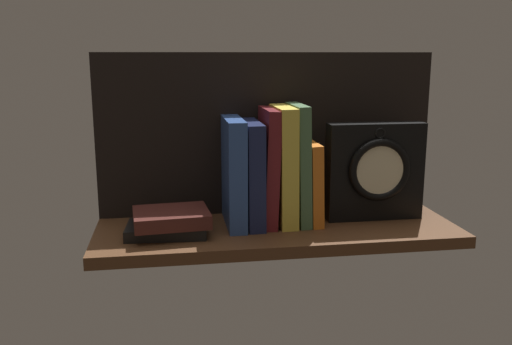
{
  "coord_description": "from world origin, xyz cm",
  "views": [
    {
      "loc": [
        -22.22,
        -111.08,
        36.42
      ],
      "look_at": [
        -4.17,
        3.45,
        11.36
      ],
      "focal_mm": 38.5,
      "sensor_mm": 36.0,
      "label": 1
    }
  ],
  "objects_px": {
    "book_yellow_seinlanguage": "(284,165)",
    "book_stack_side": "(169,222)",
    "book_blue_modern": "(234,172)",
    "book_navy_bierce": "(252,173)",
    "book_maroon_dawkins": "(268,167)",
    "book_green_romantic": "(299,164)",
    "framed_clock": "(375,171)",
    "book_orange_pandolfini": "(310,182)"
  },
  "relations": [
    {
      "from": "book_maroon_dawkins",
      "to": "book_green_romantic",
      "type": "bearing_deg",
      "value": 0.0
    },
    {
      "from": "book_green_romantic",
      "to": "book_stack_side",
      "type": "xyz_separation_m",
      "value": [
        -0.28,
        -0.05,
        -0.1
      ]
    },
    {
      "from": "book_navy_bierce",
      "to": "book_blue_modern",
      "type": "bearing_deg",
      "value": 180.0
    },
    {
      "from": "book_blue_modern",
      "to": "book_green_romantic",
      "type": "xyz_separation_m",
      "value": [
        0.14,
        0.0,
        0.01
      ]
    },
    {
      "from": "book_maroon_dawkins",
      "to": "book_yellow_seinlanguage",
      "type": "height_order",
      "value": "book_yellow_seinlanguage"
    },
    {
      "from": "book_maroon_dawkins",
      "to": "book_orange_pandolfini",
      "type": "height_order",
      "value": "book_maroon_dawkins"
    },
    {
      "from": "book_green_romantic",
      "to": "book_maroon_dawkins",
      "type": "bearing_deg",
      "value": 180.0
    },
    {
      "from": "book_orange_pandolfini",
      "to": "book_blue_modern",
      "type": "bearing_deg",
      "value": 180.0
    },
    {
      "from": "book_yellow_seinlanguage",
      "to": "framed_clock",
      "type": "height_order",
      "value": "book_yellow_seinlanguage"
    },
    {
      "from": "book_green_romantic",
      "to": "book_stack_side",
      "type": "height_order",
      "value": "book_green_romantic"
    },
    {
      "from": "book_blue_modern",
      "to": "book_orange_pandolfini",
      "type": "relative_size",
      "value": 1.3
    },
    {
      "from": "book_blue_modern",
      "to": "book_navy_bierce",
      "type": "distance_m",
      "value": 0.04
    },
    {
      "from": "book_yellow_seinlanguage",
      "to": "book_stack_side",
      "type": "relative_size",
      "value": 1.46
    },
    {
      "from": "book_stack_side",
      "to": "book_maroon_dawkins",
      "type": "bearing_deg",
      "value": 13.7
    },
    {
      "from": "book_navy_bierce",
      "to": "book_orange_pandolfini",
      "type": "relative_size",
      "value": 1.26
    },
    {
      "from": "book_maroon_dawkins",
      "to": "framed_clock",
      "type": "xyz_separation_m",
      "value": [
        0.24,
        -0.01,
        -0.02
      ]
    },
    {
      "from": "book_blue_modern",
      "to": "book_yellow_seinlanguage",
      "type": "relative_size",
      "value": 0.91
    },
    {
      "from": "book_blue_modern",
      "to": "book_orange_pandolfini",
      "type": "height_order",
      "value": "book_blue_modern"
    },
    {
      "from": "book_blue_modern",
      "to": "book_navy_bierce",
      "type": "xyz_separation_m",
      "value": [
        0.04,
        0.0,
        -0.0
      ]
    },
    {
      "from": "framed_clock",
      "to": "book_blue_modern",
      "type": "bearing_deg",
      "value": 178.39
    },
    {
      "from": "book_blue_modern",
      "to": "framed_clock",
      "type": "height_order",
      "value": "book_blue_modern"
    },
    {
      "from": "book_stack_side",
      "to": "book_orange_pandolfini",
      "type": "bearing_deg",
      "value": 9.56
    },
    {
      "from": "book_yellow_seinlanguage",
      "to": "book_orange_pandolfini",
      "type": "xyz_separation_m",
      "value": [
        0.06,
        0.0,
        -0.04
      ]
    },
    {
      "from": "book_maroon_dawkins",
      "to": "book_yellow_seinlanguage",
      "type": "xyz_separation_m",
      "value": [
        0.03,
        0.0,
        0.0
      ]
    },
    {
      "from": "book_blue_modern",
      "to": "book_stack_side",
      "type": "relative_size",
      "value": 1.32
    },
    {
      "from": "book_blue_modern",
      "to": "framed_clock",
      "type": "distance_m",
      "value": 0.32
    },
    {
      "from": "book_blue_modern",
      "to": "book_stack_side",
      "type": "height_order",
      "value": "book_blue_modern"
    },
    {
      "from": "book_yellow_seinlanguage",
      "to": "book_blue_modern",
      "type": "bearing_deg",
      "value": 180.0
    },
    {
      "from": "book_blue_modern",
      "to": "book_stack_side",
      "type": "bearing_deg",
      "value": -159.55
    },
    {
      "from": "book_orange_pandolfini",
      "to": "book_stack_side",
      "type": "height_order",
      "value": "book_orange_pandolfini"
    },
    {
      "from": "book_yellow_seinlanguage",
      "to": "book_navy_bierce",
      "type": "bearing_deg",
      "value": 180.0
    },
    {
      "from": "book_orange_pandolfini",
      "to": "framed_clock",
      "type": "bearing_deg",
      "value": -3.49
    },
    {
      "from": "framed_clock",
      "to": "book_stack_side",
      "type": "bearing_deg",
      "value": -174.56
    },
    {
      "from": "book_maroon_dawkins",
      "to": "framed_clock",
      "type": "height_order",
      "value": "book_maroon_dawkins"
    },
    {
      "from": "book_maroon_dawkins",
      "to": "book_stack_side",
      "type": "distance_m",
      "value": 0.24
    },
    {
      "from": "book_maroon_dawkins",
      "to": "book_stack_side",
      "type": "relative_size",
      "value": 1.44
    },
    {
      "from": "book_maroon_dawkins",
      "to": "framed_clock",
      "type": "relative_size",
      "value": 1.16
    },
    {
      "from": "book_orange_pandolfini",
      "to": "book_stack_side",
      "type": "bearing_deg",
      "value": -170.44
    },
    {
      "from": "book_blue_modern",
      "to": "book_green_romantic",
      "type": "relative_size",
      "value": 0.89
    },
    {
      "from": "book_orange_pandolfini",
      "to": "framed_clock",
      "type": "height_order",
      "value": "framed_clock"
    },
    {
      "from": "book_green_romantic",
      "to": "book_orange_pandolfini",
      "type": "xyz_separation_m",
      "value": [
        0.03,
        0.0,
        -0.04
      ]
    },
    {
      "from": "book_navy_bierce",
      "to": "framed_clock",
      "type": "relative_size",
      "value": 1.03
    }
  ]
}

